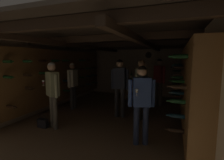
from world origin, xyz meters
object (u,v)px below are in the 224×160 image
Objects in this scene: person_guest_mid_right at (141,84)px; handbag at (43,123)px; person_guest_mid_left at (73,82)px; wine_crate_stack at (132,89)px; person_guest_near_right at (142,98)px; person_guest_near_left at (53,89)px; display_bottle at (131,76)px; person_guest_far_right at (159,77)px; person_host_center at (120,82)px.

person_guest_mid_right reaches higher than handbag.
wine_crate_stack is at bearing 52.57° from person_guest_mid_left.
person_guest_mid_left is (-2.42, 0.19, -0.08)m from person_guest_mid_right.
wine_crate_stack is at bearing 106.91° from person_guest_near_right.
wine_crate_stack is 0.52× the size of person_guest_mid_right.
person_guest_near_left is at bearing -144.36° from person_guest_mid_right.
person_guest_near_right is (1.14, -3.65, -0.06)m from display_bottle.
person_guest_mid_left is (-1.58, -2.06, 0.52)m from wine_crate_stack.
person_guest_far_right is at bearing 89.06° from person_guest_near_right.
person_guest_mid_left is at bearing -127.91° from display_bottle.
person_guest_near_right is 1.47m from person_guest_mid_right.
person_guest_near_right is at bearing -56.92° from person_host_center.
person_guest_mid_right is at bearing -101.09° from person_guest_far_right.
person_host_center is 2.35m from handbag.
display_bottle is at bearing 69.54° from handbag.
wine_crate_stack is 0.52× the size of person_host_center.
person_guest_near_right is at bearing -72.70° from display_bottle.
display_bottle is 0.21× the size of person_guest_near_left.
person_guest_near_left reaches higher than person_guest_near_right.
wine_crate_stack is at bearing 110.47° from person_guest_mid_right.
person_guest_far_right is (1.19, -0.50, 0.03)m from display_bottle.
person_guest_near_right is at bearing -73.09° from wine_crate_stack.
person_guest_near_right is 2.65m from handbag.
person_guest_mid_right reaches higher than display_bottle.
person_guest_mid_right is 1.07× the size of person_guest_mid_left.
person_guest_far_right reaches higher than person_guest_near_right.
person_host_center is 1.70m from person_guest_near_right.
display_bottle is 0.22× the size of person_guest_mid_left.
person_guest_mid_right is at bearing 35.64° from person_guest_near_left.
person_host_center is at bearing -119.51° from person_guest_far_right.
person_guest_mid_right is 2.39m from person_guest_near_left.
person_guest_far_right is at bearing -22.77° from display_bottle.
person_host_center is (0.20, -2.27, 0.61)m from wine_crate_stack.
display_bottle is at bearing 107.30° from person_guest_near_right.
person_host_center is at bearing -178.14° from person_guest_mid_right.
person_guest_mid_right is at bearing 101.09° from person_guest_near_right.
person_guest_mid_right is at bearing 1.86° from person_host_center.
person_guest_mid_right reaches higher than person_guest_near_right.
handbag is (-1.37, -3.68, -0.92)m from display_bottle.
person_guest_far_right is (0.98, 1.73, 0.01)m from person_host_center.
person_guest_far_right is at bearing -25.02° from wine_crate_stack.
person_guest_mid_left is (-2.75, -1.51, -0.10)m from person_guest_far_right.
person_guest_far_right reaches higher than person_guest_mid_left.
person_guest_near_left is (-1.09, -3.60, -0.02)m from display_bottle.
person_host_center reaches higher than person_guest_near_right.
display_bottle is 0.20× the size of person_guest_mid_right.
wine_crate_stack is 2.36m from person_host_center.
person_guest_near_right is 2.23m from person_guest_near_left.
person_guest_near_left is at bearing -106.88° from display_bottle.
person_host_center reaches higher than handbag.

